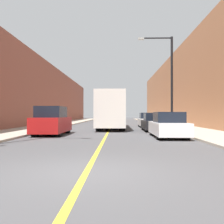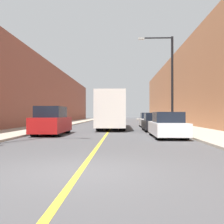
{
  "view_description": "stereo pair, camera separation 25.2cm",
  "coord_description": "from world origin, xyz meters",
  "views": [
    {
      "loc": [
        0.78,
        -6.48,
        1.44
      ],
      "look_at": [
        0.32,
        13.86,
        1.58
      ],
      "focal_mm": 42.0,
      "sensor_mm": 36.0,
      "label": 1
    },
    {
      "loc": [
        1.04,
        -6.47,
        1.44
      ],
      "look_at": [
        0.32,
        13.86,
        1.58
      ],
      "focal_mm": 42.0,
      "sensor_mm": 36.0,
      "label": 2
    }
  ],
  "objects": [
    {
      "name": "building_row_right",
      "position": [
        10.81,
        30.0,
        5.16
      ],
      "size": [
        4.0,
        72.0,
        10.32
      ],
      "primitive_type": "cube",
      "color": "#B2724C",
      "rests_on": "ground"
    },
    {
      "name": "car_right_mid",
      "position": [
        3.82,
        15.51,
        0.67
      ],
      "size": [
        1.87,
        4.29,
        1.49
      ],
      "color": "black",
      "rests_on": "ground"
    },
    {
      "name": "car_right_near",
      "position": [
        3.84,
        9.57,
        0.7
      ],
      "size": [
        1.83,
        4.75,
        1.55
      ],
      "color": "silver",
      "rests_on": "ground"
    },
    {
      "name": "sidewalk_right",
      "position": [
        6.93,
        30.0,
        0.06
      ],
      "size": [
        3.77,
        72.0,
        0.12
      ],
      "primitive_type": "cube",
      "color": "#A89E8C",
      "rests_on": "ground"
    },
    {
      "name": "ground_plane",
      "position": [
        0.0,
        0.0,
        0.0
      ],
      "size": [
        200.0,
        200.0,
        0.0
      ],
      "primitive_type": "plane",
      "color": "#474749"
    },
    {
      "name": "bus",
      "position": [
        0.14,
        19.41,
        1.82
      ],
      "size": [
        2.5,
        11.64,
        3.38
      ],
      "color": "silver",
      "rests_on": "ground"
    },
    {
      "name": "street_lamp_right",
      "position": [
        5.08,
        15.75,
        4.63
      ],
      "size": [
        2.95,
        0.24,
        7.85
      ],
      "color": "black",
      "rests_on": "sidewalk_right"
    },
    {
      "name": "road_center_line",
      "position": [
        0.0,
        30.0,
        0.0
      ],
      "size": [
        0.16,
        72.0,
        0.01
      ],
      "primitive_type": "cube",
      "color": "gold",
      "rests_on": "ground"
    },
    {
      "name": "parked_suv_left",
      "position": [
        -3.74,
        11.33,
        0.9
      ],
      "size": [
        1.88,
        4.66,
        1.95
      ],
      "color": "maroon",
      "rests_on": "ground"
    },
    {
      "name": "car_right_far",
      "position": [
        3.95,
        21.84,
        0.7
      ],
      "size": [
        1.79,
        4.21,
        1.56
      ],
      "color": "silver",
      "rests_on": "ground"
    },
    {
      "name": "building_row_left",
      "position": [
        -10.81,
        30.0,
        4.3
      ],
      "size": [
        4.0,
        72.0,
        8.61
      ],
      "primitive_type": "cube",
      "color": "brown",
      "rests_on": "ground"
    },
    {
      "name": "sidewalk_left",
      "position": [
        -6.93,
        30.0,
        0.06
      ],
      "size": [
        3.77,
        72.0,
        0.12
      ],
      "primitive_type": "cube",
      "color": "#A89E8C",
      "rests_on": "ground"
    }
  ]
}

